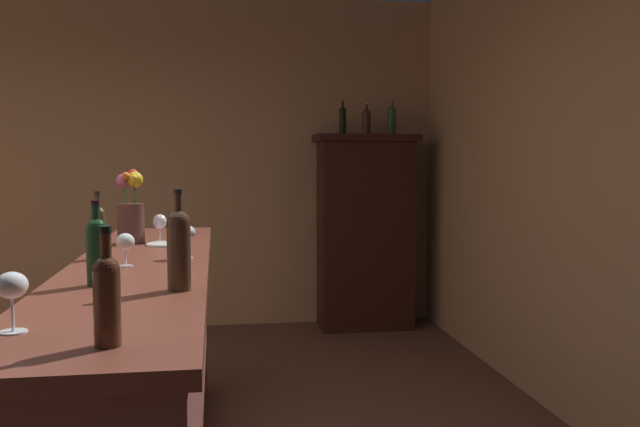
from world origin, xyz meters
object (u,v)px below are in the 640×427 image
(wine_glass_mid, at_px, (12,287))
(cheese_plate, at_px, (165,244))
(wine_bottle_chardonnay, at_px, (107,295))
(wine_bottle_malbec, at_px, (98,230))
(wine_bottle_merlot, at_px, (96,247))
(wine_glass_spare, at_px, (186,233))
(display_cabinet, at_px, (365,228))
(bar_counter, at_px, (142,385))
(display_bottle_center, at_px, (392,119))
(wine_glass_front, at_px, (160,223))
(display_bottle_midleft, at_px, (366,120))
(flower_arrangement, at_px, (131,211))
(wine_bottle_syrah, at_px, (179,246))
(display_bottle_left, at_px, (343,119))
(wine_glass_rear, at_px, (125,243))

(wine_glass_mid, xyz_separation_m, cheese_plate, (0.26, 1.71, -0.11))
(wine_bottle_chardonnay, bearing_deg, wine_bottle_malbec, 99.98)
(wine_bottle_chardonnay, xyz_separation_m, wine_bottle_merlot, (-0.16, 0.81, 0.01))
(wine_bottle_merlot, height_order, wine_glass_spare, wine_bottle_merlot)
(wine_bottle_malbec, height_order, wine_glass_spare, wine_bottle_malbec)
(wine_bottle_malbec, bearing_deg, display_cabinet, 56.50)
(bar_counter, xyz_separation_m, cheese_plate, (0.07, 0.60, 0.53))
(display_cabinet, xyz_separation_m, display_bottle_center, (0.23, -0.00, 0.95))
(wine_bottle_merlot, relative_size, wine_glass_spare, 2.02)
(wine_bottle_malbec, distance_m, wine_glass_front, 0.63)
(wine_bottle_merlot, distance_m, wine_glass_front, 1.23)
(display_cabinet, distance_m, display_bottle_midleft, 0.94)
(flower_arrangement, bearing_deg, wine_bottle_chardonnay, -84.81)
(wine_bottle_syrah, relative_size, wine_glass_mid, 2.18)
(wine_bottle_syrah, height_order, display_bottle_midleft, display_bottle_midleft)
(wine_bottle_malbec, bearing_deg, wine_glass_mid, -90.20)
(wine_glass_mid, bearing_deg, flower_arrangement, 87.58)
(wine_bottle_syrah, xyz_separation_m, wine_glass_front, (-0.17, 1.36, -0.05))
(display_bottle_midleft, height_order, display_bottle_center, display_bottle_center)
(wine_glass_front, bearing_deg, wine_glass_spare, -75.28)
(bar_counter, xyz_separation_m, wine_glass_mid, (-0.19, -1.11, 0.64))
(display_bottle_midleft, bearing_deg, wine_bottle_syrah, -112.14)
(display_cabinet, xyz_separation_m, wine_bottle_malbec, (-1.81, -2.73, 0.30))
(wine_glass_spare, relative_size, display_bottle_left, 0.50)
(display_cabinet, height_order, display_bottle_center, display_bottle_center)
(bar_counter, relative_size, wine_glass_rear, 21.74)
(wine_bottle_merlot, distance_m, wine_bottle_syrah, 0.32)
(display_bottle_midleft, bearing_deg, cheese_plate, -124.17)
(wine_bottle_chardonnay, bearing_deg, wine_bottle_merlot, 100.99)
(flower_arrangement, bearing_deg, wine_bottle_syrah, -76.70)
(wine_bottle_malbec, distance_m, wine_bottle_merlot, 0.65)
(wine_glass_spare, relative_size, display_bottle_midleft, 0.53)
(display_cabinet, bearing_deg, wine_glass_rear, -119.40)
(wine_bottle_merlot, relative_size, wine_glass_rear, 2.18)
(wine_glass_front, height_order, cheese_plate, wine_glass_front)
(wine_glass_front, distance_m, display_bottle_center, 2.89)
(wine_bottle_chardonnay, bearing_deg, display_bottle_center, 66.87)
(wine_glass_rear, bearing_deg, wine_bottle_chardonnay, -84.76)
(wine_bottle_malbec, bearing_deg, bar_counter, -41.47)
(wine_glass_front, relative_size, flower_arrangement, 0.38)
(display_cabinet, bearing_deg, display_bottle_center, -0.00)
(cheese_plate, bearing_deg, flower_arrangement, 147.38)
(wine_bottle_malbec, relative_size, wine_glass_mid, 1.92)
(wine_bottle_malbec, xyz_separation_m, wine_glass_spare, (0.38, -0.03, -0.02))
(bar_counter, height_order, display_bottle_midleft, display_bottle_midleft)
(bar_counter, distance_m, display_cabinet, 3.34)
(wine_bottle_chardonnay, xyz_separation_m, display_bottle_left, (1.35, 4.18, 0.66))
(wine_bottle_syrah, bearing_deg, cheese_plate, 96.21)
(wine_bottle_merlot, bearing_deg, cheese_plate, 81.69)
(wine_glass_front, height_order, wine_glass_rear, wine_glass_front)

